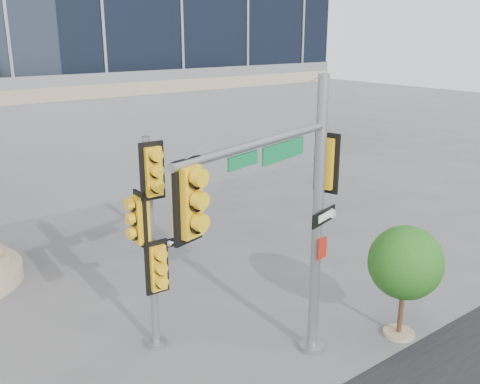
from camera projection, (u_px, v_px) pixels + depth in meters
ground at (279, 347)px, 13.70m from camera, size 120.00×120.00×0.00m
main_signal_pole at (291, 202)px, 11.45m from camera, size 5.23×1.86×6.89m
secondary_signal_pole at (151, 231)px, 12.74m from camera, size 0.94×0.73×5.47m
street_tree at (406, 265)px, 13.73m from camera, size 1.96×1.92×3.06m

